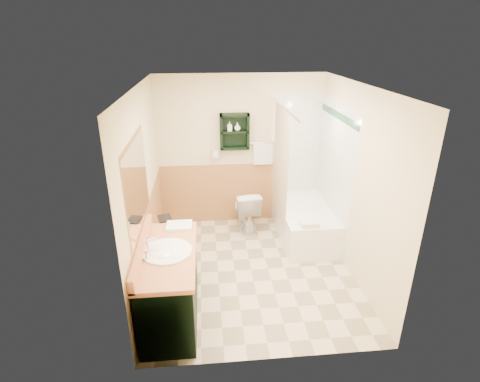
# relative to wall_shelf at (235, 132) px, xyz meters

# --- Properties ---
(floor) EXTENTS (3.00, 3.00, 0.00)m
(floor) POSITION_rel_wall_shelf_xyz_m (0.10, -1.41, -1.55)
(floor) COLOR beige
(floor) RESTS_ON ground
(back_wall) EXTENTS (2.60, 0.04, 2.40)m
(back_wall) POSITION_rel_wall_shelf_xyz_m (0.10, 0.11, -0.35)
(back_wall) COLOR #FDF2C6
(back_wall) RESTS_ON ground
(left_wall) EXTENTS (0.04, 3.00, 2.40)m
(left_wall) POSITION_rel_wall_shelf_xyz_m (-1.22, -1.41, -0.35)
(left_wall) COLOR #FDF2C6
(left_wall) RESTS_ON ground
(right_wall) EXTENTS (0.04, 3.00, 2.40)m
(right_wall) POSITION_rel_wall_shelf_xyz_m (1.42, -1.41, -0.35)
(right_wall) COLOR #FDF2C6
(right_wall) RESTS_ON ground
(ceiling) EXTENTS (2.60, 3.00, 0.04)m
(ceiling) POSITION_rel_wall_shelf_xyz_m (0.10, -1.41, 0.87)
(ceiling) COLOR white
(ceiling) RESTS_ON back_wall
(wainscot_left) EXTENTS (2.98, 2.98, 1.00)m
(wainscot_left) POSITION_rel_wall_shelf_xyz_m (-1.19, -1.41, -1.05)
(wainscot_left) COLOR tan
(wainscot_left) RESTS_ON left_wall
(wainscot_back) EXTENTS (2.58, 2.58, 1.00)m
(wainscot_back) POSITION_rel_wall_shelf_xyz_m (0.10, 0.08, -1.05)
(wainscot_back) COLOR tan
(wainscot_back) RESTS_ON back_wall
(mirror_frame) EXTENTS (1.30, 1.30, 1.00)m
(mirror_frame) POSITION_rel_wall_shelf_xyz_m (-1.17, -1.96, -0.05)
(mirror_frame) COLOR #925C2F
(mirror_frame) RESTS_ON left_wall
(mirror_glass) EXTENTS (1.20, 1.20, 0.90)m
(mirror_glass) POSITION_rel_wall_shelf_xyz_m (-1.17, -1.96, -0.05)
(mirror_glass) COLOR white
(mirror_glass) RESTS_ON left_wall
(tile_right) EXTENTS (1.50, 1.50, 2.10)m
(tile_right) POSITION_rel_wall_shelf_xyz_m (1.38, -0.66, -0.50)
(tile_right) COLOR white
(tile_right) RESTS_ON right_wall
(tile_back) EXTENTS (0.95, 0.95, 2.10)m
(tile_back) POSITION_rel_wall_shelf_xyz_m (1.13, 0.07, -0.50)
(tile_back) COLOR white
(tile_back) RESTS_ON back_wall
(tile_accent) EXTENTS (1.50, 1.50, 0.10)m
(tile_accent) POSITION_rel_wall_shelf_xyz_m (1.37, -0.66, 0.35)
(tile_accent) COLOR #154B29
(tile_accent) RESTS_ON right_wall
(wall_shelf) EXTENTS (0.45, 0.15, 0.55)m
(wall_shelf) POSITION_rel_wall_shelf_xyz_m (0.00, 0.00, 0.00)
(wall_shelf) COLOR black
(wall_shelf) RESTS_ON back_wall
(hair_dryer) EXTENTS (0.10, 0.24, 0.18)m
(hair_dryer) POSITION_rel_wall_shelf_xyz_m (-0.30, 0.02, -0.35)
(hair_dryer) COLOR silver
(hair_dryer) RESTS_ON back_wall
(towel_bar) EXTENTS (0.40, 0.06, 0.40)m
(towel_bar) POSITION_rel_wall_shelf_xyz_m (0.45, 0.04, -0.20)
(towel_bar) COLOR silver
(towel_bar) RESTS_ON back_wall
(curtain_rod) EXTENTS (0.03, 1.60, 0.03)m
(curtain_rod) POSITION_rel_wall_shelf_xyz_m (0.63, -0.66, 0.45)
(curtain_rod) COLOR silver
(curtain_rod) RESTS_ON back_wall
(shower_curtain) EXTENTS (1.05, 1.05, 1.70)m
(shower_curtain) POSITION_rel_wall_shelf_xyz_m (0.63, -0.48, -0.40)
(shower_curtain) COLOR beige
(shower_curtain) RESTS_ON curtain_rod
(vanity) EXTENTS (0.59, 1.31, 0.83)m
(vanity) POSITION_rel_wall_shelf_xyz_m (-0.89, -2.19, -1.13)
(vanity) COLOR black
(vanity) RESTS_ON ground
(bathtub) EXTENTS (0.78, 1.50, 0.52)m
(bathtub) POSITION_rel_wall_shelf_xyz_m (1.03, -0.57, -1.29)
(bathtub) COLOR white
(bathtub) RESTS_ON ground
(toilet) EXTENTS (0.45, 0.72, 0.67)m
(toilet) POSITION_rel_wall_shelf_xyz_m (0.15, -0.25, -1.21)
(toilet) COLOR white
(toilet) RESTS_ON ground
(counter_towel) EXTENTS (0.30, 0.23, 0.04)m
(counter_towel) POSITION_rel_wall_shelf_xyz_m (-0.79, -1.67, -0.70)
(counter_towel) COLOR silver
(counter_towel) RESTS_ON vanity
(vanity_book) EXTENTS (0.15, 0.06, 0.21)m
(vanity_book) POSITION_rel_wall_shelf_xyz_m (-1.06, -1.45, -0.61)
(vanity_book) COLOR black
(vanity_book) RESTS_ON vanity
(tub_towel) EXTENTS (0.24, 0.20, 0.07)m
(tub_towel) POSITION_rel_wall_shelf_xyz_m (0.91, -1.19, -1.00)
(tub_towel) COLOR silver
(tub_towel) RESTS_ON bathtub
(soap_bottle_a) EXTENTS (0.08, 0.15, 0.07)m
(soap_bottle_a) POSITION_rel_wall_shelf_xyz_m (-0.08, -0.01, 0.05)
(soap_bottle_a) COLOR white
(soap_bottle_a) RESTS_ON wall_shelf
(soap_bottle_b) EXTENTS (0.11, 0.13, 0.09)m
(soap_bottle_b) POSITION_rel_wall_shelf_xyz_m (0.04, -0.01, 0.06)
(soap_bottle_b) COLOR white
(soap_bottle_b) RESTS_ON wall_shelf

